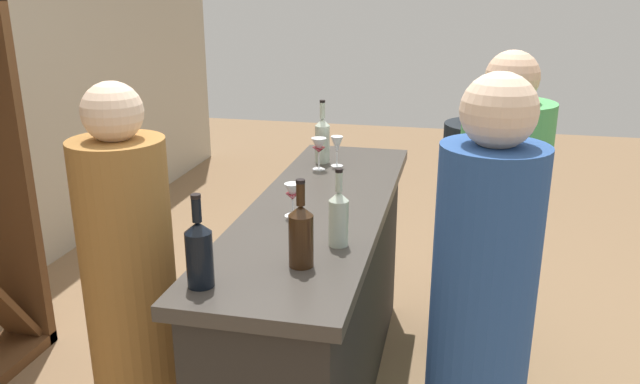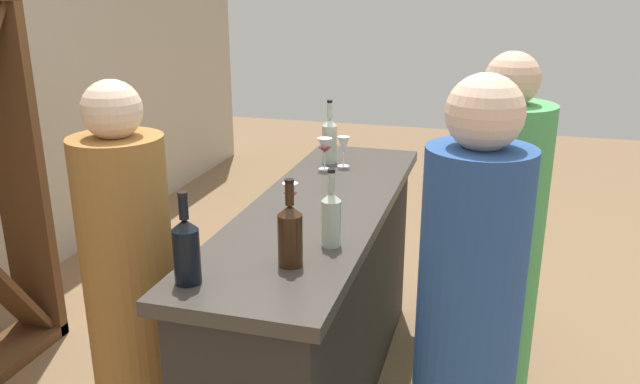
# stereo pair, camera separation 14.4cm
# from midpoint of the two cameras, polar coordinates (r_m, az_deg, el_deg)

# --- Properties ---
(bar_counter) EXTENTS (1.96, 0.56, 0.97)m
(bar_counter) POSITION_cam_midpoint_polar(r_m,az_deg,el_deg) (2.86, -1.46, -10.13)
(bar_counter) COLOR #2A2723
(bar_counter) RESTS_ON ground
(wine_bottle_leftmost_near_black) EXTENTS (0.08, 0.08, 0.30)m
(wine_bottle_leftmost_near_black) POSITION_cam_midpoint_polar(r_m,az_deg,el_deg) (1.96, -12.90, -5.31)
(wine_bottle_leftmost_near_black) COLOR black
(wine_bottle_leftmost_near_black) RESTS_ON bar_counter
(wine_bottle_second_left_amber_brown) EXTENTS (0.08, 0.08, 0.30)m
(wine_bottle_second_left_amber_brown) POSITION_cam_midpoint_polar(r_m,az_deg,el_deg) (2.05, -3.74, -3.79)
(wine_bottle_second_left_amber_brown) COLOR #331E0F
(wine_bottle_second_left_amber_brown) RESTS_ON bar_counter
(wine_bottle_center_clear_pale) EXTENTS (0.07, 0.07, 0.28)m
(wine_bottle_center_clear_pale) POSITION_cam_midpoint_polar(r_m,az_deg,el_deg) (2.21, -0.18, -2.27)
(wine_bottle_center_clear_pale) COLOR #B7C6B2
(wine_bottle_center_clear_pale) RESTS_ON bar_counter
(wine_bottle_second_right_clear_pale) EXTENTS (0.08, 0.08, 0.32)m
(wine_bottle_second_right_clear_pale) POSITION_cam_midpoint_polar(r_m,az_deg,el_deg) (3.25, -1.06, 4.77)
(wine_bottle_second_right_clear_pale) COLOR #B7C6B2
(wine_bottle_second_right_clear_pale) RESTS_ON bar_counter
(wine_glass_near_left) EXTENTS (0.06, 0.06, 0.15)m
(wine_glass_near_left) POSITION_cam_midpoint_polar(r_m,az_deg,el_deg) (3.18, 0.23, 4.19)
(wine_glass_near_left) COLOR white
(wine_glass_near_left) RESTS_ON bar_counter
(wine_glass_near_center) EXTENTS (0.07, 0.07, 0.14)m
(wine_glass_near_center) POSITION_cam_midpoint_polar(r_m,az_deg,el_deg) (2.49, -4.15, -0.19)
(wine_glass_near_center) COLOR white
(wine_glass_near_center) RESTS_ON bar_counter
(wine_glass_near_right) EXTENTS (0.08, 0.08, 0.16)m
(wine_glass_near_right) POSITION_cam_midpoint_polar(r_m,az_deg,el_deg) (3.12, -1.43, 4.07)
(wine_glass_near_right) COLOR white
(wine_glass_near_right) RESTS_ON bar_counter
(person_left_guest) EXTENTS (0.42, 0.42, 1.62)m
(person_left_guest) POSITION_cam_midpoint_polar(r_m,az_deg,el_deg) (2.66, 13.92, -6.67)
(person_left_guest) COLOR #4CA559
(person_left_guest) RESTS_ON ground
(person_center_guest) EXTENTS (0.37, 0.37, 1.41)m
(person_center_guest) POSITION_cam_midpoint_polar(r_m,az_deg,el_deg) (3.27, 12.49, -3.87)
(person_center_guest) COLOR black
(person_center_guest) RESTS_ON ground
(person_right_guest) EXTENTS (0.35, 0.35, 1.62)m
(person_right_guest) POSITION_cam_midpoint_polar(r_m,az_deg,el_deg) (2.09, 12.05, -13.55)
(person_right_guest) COLOR #284C8C
(person_right_guest) RESTS_ON ground
(person_server_behind) EXTENTS (0.41, 0.41, 1.52)m
(person_server_behind) POSITION_cam_midpoint_polar(r_m,az_deg,el_deg) (2.64, -18.17, -8.49)
(person_server_behind) COLOR #9E6B33
(person_server_behind) RESTS_ON ground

